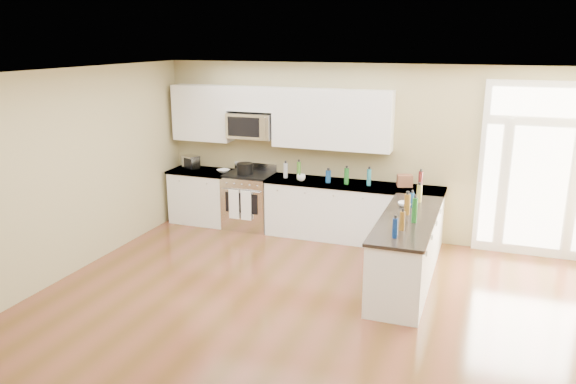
{
  "coord_description": "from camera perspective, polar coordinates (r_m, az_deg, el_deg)",
  "views": [
    {
      "loc": [
        1.82,
        -4.78,
        3.18
      ],
      "look_at": [
        -0.65,
        2.0,
        1.19
      ],
      "focal_mm": 35.0,
      "sensor_mm": 36.0,
      "label": 1
    }
  ],
  "objects": [
    {
      "name": "bowl_peninsula",
      "position": [
        7.87,
        11.78,
        -1.23
      ],
      "size": [
        0.19,
        0.19,
        0.06
      ],
      "primitive_type": "imported",
      "rotation": [
        0.0,
        0.0,
        -0.03
      ],
      "color": "white",
      "rests_on": "peninsula_cabinet"
    },
    {
      "name": "upper_cabinet_short",
      "position": [
        9.46,
        -3.68,
        9.43
      ],
      "size": [
        0.82,
        0.33,
        0.4
      ],
      "primitive_type": "cube",
      "color": "white",
      "rests_on": "room_shell"
    },
    {
      "name": "back_cabinet_left",
      "position": [
        10.06,
        -8.65,
        -0.57
      ],
      "size": [
        1.1,
        0.66,
        0.94
      ],
      "color": "white",
      "rests_on": "ground"
    },
    {
      "name": "kitchen_range",
      "position": [
        9.66,
        -3.95,
        -0.85
      ],
      "size": [
        0.79,
        0.7,
        1.08
      ],
      "color": "silver",
      "rests_on": "ground"
    },
    {
      "name": "room_shell",
      "position": [
        5.32,
        -0.83,
        -0.63
      ],
      "size": [
        8.0,
        8.0,
        8.0
      ],
      "color": "tan",
      "rests_on": "ground"
    },
    {
      "name": "upper_cabinet_left",
      "position": [
        9.89,
        -8.64,
        7.95
      ],
      "size": [
        1.04,
        0.33,
        0.95
      ],
      "primitive_type": "cube",
      "color": "white",
      "rests_on": "room_shell"
    },
    {
      "name": "ground",
      "position": [
        6.02,
        -0.77,
        -16.45
      ],
      "size": [
        8.0,
        8.0,
        0.0
      ],
      "primitive_type": "plane",
      "color": "brown"
    },
    {
      "name": "toaster_oven",
      "position": [
        10.09,
        -9.83,
        3.02
      ],
      "size": [
        0.33,
        0.3,
        0.23
      ],
      "primitive_type": "cube",
      "rotation": [
        0.0,
        0.0,
        -0.43
      ],
      "color": "silver",
      "rests_on": "back_cabinet_left"
    },
    {
      "name": "peninsula_cabinet",
      "position": [
        7.59,
        11.91,
        -6.14
      ],
      "size": [
        0.69,
        2.32,
        0.94
      ],
      "color": "white",
      "rests_on": "ground"
    },
    {
      "name": "bowl_left",
      "position": [
        9.73,
        -6.58,
        2.15
      ],
      "size": [
        0.27,
        0.27,
        0.05
      ],
      "primitive_type": "imported",
      "rotation": [
        0.0,
        0.0,
        -0.37
      ],
      "color": "white",
      "rests_on": "back_cabinet_left"
    },
    {
      "name": "cup_counter",
      "position": [
        9.08,
        1.34,
        1.47
      ],
      "size": [
        0.18,
        0.18,
        0.11
      ],
      "primitive_type": "imported",
      "rotation": [
        0.0,
        0.0,
        -0.41
      ],
      "color": "white",
      "rests_on": "back_cabinet_right"
    },
    {
      "name": "stockpot",
      "position": [
        9.5,
        -4.41,
        2.42
      ],
      "size": [
        0.28,
        0.28,
        0.2
      ],
      "primitive_type": "cylinder",
      "rotation": [
        0.0,
        0.0,
        0.07
      ],
      "color": "black",
      "rests_on": "kitchen_range"
    },
    {
      "name": "microwave",
      "position": [
        9.48,
        -3.73,
        6.76
      ],
      "size": [
        0.78,
        0.41,
        0.42
      ],
      "color": "silver",
      "rests_on": "room_shell"
    },
    {
      "name": "entry_door",
      "position": [
        8.96,
        24.19,
        1.95
      ],
      "size": [
        1.7,
        0.1,
        2.6
      ],
      "color": "white",
      "rests_on": "ground"
    },
    {
      "name": "counter_bottles",
      "position": [
        8.18,
        8.38,
        0.29
      ],
      "size": [
        2.39,
        2.35,
        0.32
      ],
      "color": "#19591E",
      "rests_on": "back_cabinet_right"
    },
    {
      "name": "upper_cabinet_right",
      "position": [
        9.03,
        4.47,
        7.38
      ],
      "size": [
        1.94,
        0.33,
        0.95
      ],
      "primitive_type": "cube",
      "color": "white",
      "rests_on": "room_shell"
    },
    {
      "name": "back_cabinet_right",
      "position": [
        9.12,
        6.54,
        -2.19
      ],
      "size": [
        2.85,
        0.66,
        0.94
      ],
      "color": "white",
      "rests_on": "ground"
    },
    {
      "name": "cardboard_box",
      "position": [
        8.91,
        11.77,
        1.14
      ],
      "size": [
        0.27,
        0.23,
        0.19
      ],
      "primitive_type": "cube",
      "rotation": [
        0.0,
        0.0,
        0.32
      ],
      "color": "brown",
      "rests_on": "back_cabinet_right"
    }
  ]
}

